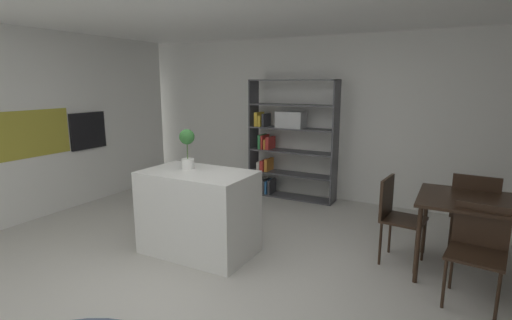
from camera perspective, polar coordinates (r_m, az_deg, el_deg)
ground_plane at (r=4.02m, az=-7.12°, el=-16.44°), size 10.21×10.21×0.00m
back_partition at (r=6.38m, az=8.96°, el=6.09°), size 7.41×0.06×2.59m
cabinet_niche_splashback at (r=6.02m, az=-30.48°, el=3.32°), size 0.01×1.16×0.64m
built_in_oven at (r=6.53m, az=-23.60°, el=4.02°), size 0.06×0.62×0.56m
kitchen_island at (r=4.35m, az=-8.50°, el=-7.66°), size 1.20×0.73×0.92m
potted_plant_on_island at (r=4.34m, az=-10.15°, el=2.15°), size 0.17×0.17×0.44m
open_bookshelf at (r=6.29m, az=4.40°, el=3.02°), size 1.44×0.33×1.92m
dining_table at (r=4.24m, az=29.93°, el=-6.22°), size 1.05×0.87×0.79m
dining_chair_near at (r=3.86m, az=29.99°, el=-10.80°), size 0.49×0.49×0.85m
dining_chair_far at (r=4.71m, az=29.56°, el=-6.26°), size 0.47×0.46×0.94m
dining_chair_island_side at (r=4.32m, az=19.92°, el=-7.19°), size 0.45×0.46×0.90m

